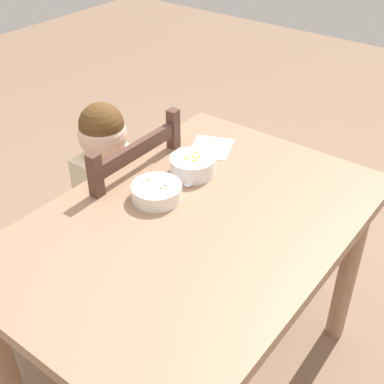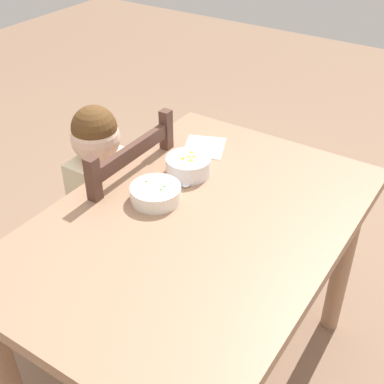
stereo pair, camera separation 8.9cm
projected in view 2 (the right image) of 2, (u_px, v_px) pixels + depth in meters
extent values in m
plane|color=#8A6A53|center=(194.00, 375.00, 1.92)|extent=(8.00, 8.00, 0.00)
cube|color=#9A7256|center=(195.00, 225.00, 1.51)|extent=(1.18, 0.81, 0.04)
cylinder|color=#9A7256|center=(343.00, 261.00, 1.92)|extent=(0.07, 0.07, 0.70)
cylinder|color=#9A7256|center=(7.00, 375.00, 1.52)|extent=(0.07, 0.07, 0.70)
cylinder|color=#9A7256|center=(195.00, 204.00, 2.22)|extent=(0.07, 0.07, 0.70)
cube|color=#4F3228|center=(101.00, 228.00, 1.99)|extent=(0.42, 0.42, 0.02)
cube|color=#4F3228|center=(102.00, 228.00, 2.32)|extent=(0.04, 0.04, 0.40)
cube|color=#4F3228|center=(39.00, 277.00, 2.06)|extent=(0.04, 0.04, 0.40)
cube|color=#4F3228|center=(170.00, 259.00, 2.15)|extent=(0.04, 0.04, 0.40)
cube|color=#4F3228|center=(111.00, 317.00, 1.89)|extent=(0.04, 0.04, 0.40)
cube|color=#4F3228|center=(167.00, 168.00, 1.89)|extent=(0.04, 0.04, 0.46)
cube|color=#4F3228|center=(99.00, 221.00, 1.63)|extent=(0.04, 0.04, 0.46)
cube|color=#4F3228|center=(132.00, 151.00, 1.67)|extent=(0.36, 0.03, 0.05)
cube|color=#4F3228|center=(135.00, 187.00, 1.75)|extent=(0.36, 0.03, 0.05)
cube|color=beige|center=(102.00, 195.00, 1.88)|extent=(0.22, 0.14, 0.32)
sphere|color=beige|center=(95.00, 138.00, 1.74)|extent=(0.17, 0.17, 0.17)
sphere|color=brown|center=(94.00, 128.00, 1.72)|extent=(0.16, 0.16, 0.16)
cylinder|color=#3F4C72|center=(126.00, 289.00, 2.00)|extent=(0.07, 0.07, 0.42)
cylinder|color=#3F4C72|center=(143.00, 272.00, 2.07)|extent=(0.07, 0.07, 0.42)
cylinder|color=beige|center=(97.00, 203.00, 1.70)|extent=(0.06, 0.24, 0.13)
cylinder|color=beige|center=(145.00, 169.00, 1.88)|extent=(0.06, 0.24, 0.13)
cylinder|color=white|center=(156.00, 193.00, 1.57)|extent=(0.16, 0.16, 0.05)
cylinder|color=white|center=(156.00, 199.00, 1.58)|extent=(0.07, 0.07, 0.01)
cylinder|color=green|center=(156.00, 191.00, 1.56)|extent=(0.13, 0.13, 0.03)
sphere|color=green|center=(164.00, 188.00, 1.56)|extent=(0.01, 0.01, 0.01)
sphere|color=#469021|center=(146.00, 182.00, 1.58)|extent=(0.01, 0.01, 0.01)
sphere|color=green|center=(161.00, 191.00, 1.54)|extent=(0.01, 0.01, 0.01)
cylinder|color=white|center=(188.00, 166.00, 1.69)|extent=(0.15, 0.15, 0.06)
cylinder|color=white|center=(188.00, 173.00, 1.70)|extent=(0.07, 0.07, 0.01)
cylinder|color=orange|center=(188.00, 163.00, 1.68)|extent=(0.12, 0.12, 0.03)
cube|color=orange|center=(183.00, 160.00, 1.67)|extent=(0.02, 0.02, 0.01)
cube|color=orange|center=(189.00, 158.00, 1.68)|extent=(0.02, 0.02, 0.01)
cube|color=orange|center=(192.00, 154.00, 1.70)|extent=(0.01, 0.01, 0.01)
cube|color=orange|center=(191.00, 162.00, 1.66)|extent=(0.02, 0.02, 0.01)
cube|color=orange|center=(194.00, 158.00, 1.68)|extent=(0.02, 0.02, 0.01)
cube|color=silver|center=(193.00, 174.00, 1.70)|extent=(0.09, 0.04, 0.00)
ellipsoid|color=silver|center=(186.00, 184.00, 1.65)|extent=(0.05, 0.04, 0.01)
cube|color=white|center=(204.00, 147.00, 1.85)|extent=(0.20, 0.19, 0.00)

